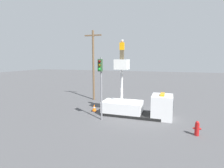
{
  "coord_description": "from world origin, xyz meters",
  "views": [
    {
      "loc": [
        3.15,
        -15.46,
        5.17
      ],
      "look_at": [
        -1.58,
        -0.99,
        3.0
      ],
      "focal_mm": 28.0,
      "sensor_mm": 36.0,
      "label": 1
    }
  ],
  "objects_px": {
    "traffic_light_pole": "(101,76)",
    "traffic_cone_rear": "(94,108)",
    "worker": "(122,50)",
    "utility_pole": "(93,63)",
    "bucket_truck": "(137,105)",
    "fire_hydrant": "(197,128)"
  },
  "relations": [
    {
      "from": "traffic_light_pole",
      "to": "traffic_cone_rear",
      "type": "xyz_separation_m",
      "value": [
        -1.61,
        2.2,
        -3.43
      ]
    },
    {
      "from": "worker",
      "to": "traffic_cone_rear",
      "type": "height_order",
      "value": "worker"
    },
    {
      "from": "traffic_light_pole",
      "to": "utility_pole",
      "type": "distance_m",
      "value": 7.85
    },
    {
      "from": "bucket_truck",
      "to": "fire_hydrant",
      "type": "height_order",
      "value": "bucket_truck"
    },
    {
      "from": "traffic_cone_rear",
      "to": "utility_pole",
      "type": "distance_m",
      "value": 6.69
    },
    {
      "from": "worker",
      "to": "utility_pole",
      "type": "relative_size",
      "value": 0.2
    },
    {
      "from": "traffic_cone_rear",
      "to": "utility_pole",
      "type": "xyz_separation_m",
      "value": [
        -2.11,
        4.66,
        4.32
      ]
    },
    {
      "from": "bucket_truck",
      "to": "worker",
      "type": "bearing_deg",
      "value": 180.0
    },
    {
      "from": "bucket_truck",
      "to": "utility_pole",
      "type": "distance_m",
      "value": 8.79
    },
    {
      "from": "worker",
      "to": "traffic_cone_rear",
      "type": "distance_m",
      "value": 6.36
    },
    {
      "from": "worker",
      "to": "traffic_light_pole",
      "type": "height_order",
      "value": "worker"
    },
    {
      "from": "fire_hydrant",
      "to": "traffic_cone_rear",
      "type": "xyz_separation_m",
      "value": [
        -8.94,
        2.99,
        -0.16
      ]
    },
    {
      "from": "utility_pole",
      "to": "worker",
      "type": "bearing_deg",
      "value": -43.71
    },
    {
      "from": "traffic_cone_rear",
      "to": "worker",
      "type": "bearing_deg",
      "value": -1.61
    },
    {
      "from": "traffic_light_pole",
      "to": "utility_pole",
      "type": "height_order",
      "value": "utility_pole"
    },
    {
      "from": "fire_hydrant",
      "to": "utility_pole",
      "type": "xyz_separation_m",
      "value": [
        -11.05,
        7.64,
        4.16
      ]
    },
    {
      "from": "bucket_truck",
      "to": "utility_pole",
      "type": "relative_size",
      "value": 0.73
    },
    {
      "from": "worker",
      "to": "fire_hydrant",
      "type": "bearing_deg",
      "value": -25.49
    },
    {
      "from": "fire_hydrant",
      "to": "traffic_cone_rear",
      "type": "bearing_deg",
      "value": 161.53
    },
    {
      "from": "bucket_truck",
      "to": "utility_pole",
      "type": "bearing_deg",
      "value": 143.64
    },
    {
      "from": "traffic_light_pole",
      "to": "utility_pole",
      "type": "xyz_separation_m",
      "value": [
        -3.72,
        6.86,
        0.89
      ]
    },
    {
      "from": "bucket_truck",
      "to": "traffic_light_pole",
      "type": "distance_m",
      "value": 4.44
    }
  ]
}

